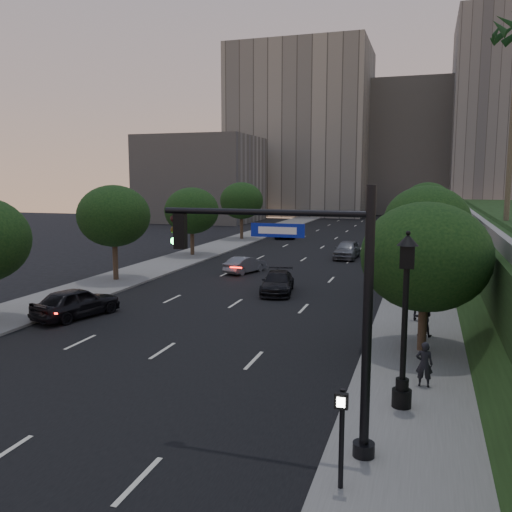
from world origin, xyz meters
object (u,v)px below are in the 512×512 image
(street_lamp, at_px, (404,329))
(sedan_far_right, at_px, (347,250))
(sedan_near_left, at_px, (76,302))
(sedan_near_right, at_px, (278,283))
(traffic_signal_mast, at_px, (323,318))
(pedestrian_b, at_px, (423,317))
(pedestrian_a, at_px, (424,364))
(sedan_mid_left, at_px, (245,265))
(pedestrian_c, at_px, (418,303))
(sedan_far_left, at_px, (284,232))

(street_lamp, xyz_separation_m, sedan_far_right, (-6.19, 31.79, -1.81))
(sedan_near_left, bearing_deg, sedan_near_right, -117.02)
(traffic_signal_mast, bearing_deg, sedan_near_right, 108.52)
(sedan_far_right, relative_size, pedestrian_b, 2.82)
(sedan_near_left, distance_m, pedestrian_a, 17.86)
(traffic_signal_mast, distance_m, sedan_far_right, 35.57)
(traffic_signal_mast, relative_size, pedestrian_a, 4.50)
(street_lamp, bearing_deg, pedestrian_b, 86.24)
(sedan_near_right, bearing_deg, sedan_mid_left, 114.30)
(pedestrian_b, bearing_deg, pedestrian_c, -83.48)
(sedan_mid_left, xyz_separation_m, sedan_far_left, (-3.39, 24.56, 0.09))
(street_lamp, distance_m, sedan_far_right, 32.44)
(sedan_near_left, relative_size, pedestrian_c, 2.72)
(sedan_far_right, relative_size, pedestrian_a, 3.10)
(pedestrian_a, xyz_separation_m, pedestrian_b, (-0.10, 6.18, 0.08))
(traffic_signal_mast, height_order, sedan_far_left, traffic_signal_mast)
(street_lamp, relative_size, pedestrian_c, 3.24)
(pedestrian_a, bearing_deg, sedan_far_left, -69.47)
(street_lamp, distance_m, sedan_far_left, 49.25)
(street_lamp, relative_size, sedan_near_left, 1.19)
(sedan_far_left, xyz_separation_m, pedestrian_b, (16.46, -38.45, 0.28))
(sedan_near_right, height_order, sedan_far_right, sedan_far_right)
(pedestrian_a, bearing_deg, pedestrian_b, -88.88)
(sedan_near_right, bearing_deg, pedestrian_b, -50.35)
(pedestrian_b, xyz_separation_m, pedestrian_c, (-0.25, 2.70, 0.01))
(traffic_signal_mast, distance_m, pedestrian_c, 14.62)
(traffic_signal_mast, relative_size, sedan_far_right, 1.45)
(traffic_signal_mast, height_order, sedan_mid_left, traffic_signal_mast)
(pedestrian_b, bearing_deg, sedan_near_right, -39.41)
(sedan_far_right, distance_m, pedestrian_a, 30.62)
(sedan_near_left, height_order, pedestrian_a, pedestrian_a)
(sedan_near_left, xyz_separation_m, pedestrian_b, (17.11, 1.41, 0.20))
(sedan_far_right, distance_m, pedestrian_c, 21.95)
(sedan_near_left, xyz_separation_m, sedan_far_left, (0.66, 39.85, -0.08))
(traffic_signal_mast, bearing_deg, pedestrian_a, 64.85)
(sedan_mid_left, distance_m, sedan_far_left, 24.79)
(sedan_mid_left, bearing_deg, pedestrian_a, 141.96)
(sedan_far_left, bearing_deg, sedan_mid_left, 78.68)
(traffic_signal_mast, distance_m, pedestrian_b, 12.06)
(pedestrian_c, bearing_deg, street_lamp, 94.49)
(sedan_near_left, bearing_deg, traffic_signal_mast, 161.43)
(sedan_near_left, relative_size, sedan_far_right, 0.98)
(street_lamp, height_order, pedestrian_a, street_lamp)
(sedan_near_left, height_order, pedestrian_b, pedestrian_b)
(pedestrian_c, bearing_deg, traffic_signal_mast, 87.38)
(street_lamp, xyz_separation_m, pedestrian_a, (0.64, 1.94, -1.71))
(traffic_signal_mast, xyz_separation_m, sedan_near_left, (-14.71, 10.11, -2.87))
(street_lamp, xyz_separation_m, sedan_near_left, (-16.58, 6.72, -1.83))
(sedan_mid_left, relative_size, sedan_far_right, 0.80)
(sedan_near_left, xyz_separation_m, sedan_far_right, (10.39, 25.08, 0.02))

